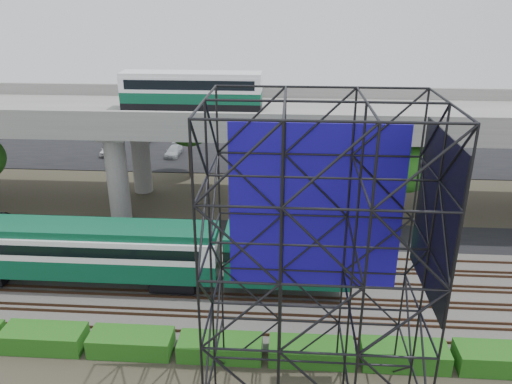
{
  "coord_description": "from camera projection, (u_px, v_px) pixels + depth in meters",
  "views": [
    {
      "loc": [
        4.49,
        -26.38,
        18.79
      ],
      "look_at": [
        2.28,
        6.0,
        5.66
      ],
      "focal_mm": 35.0,
      "sensor_mm": 36.0,
      "label": 1
    }
  ],
  "objects": [
    {
      "name": "commuter_train",
      "position": [
        108.0,
        250.0,
        32.96
      ],
      "size": [
        29.3,
        3.06,
        4.3
      ],
      "color": "black",
      "rests_on": "rail_tracks"
    },
    {
      "name": "rail_tracks",
      "position": [
        218.0,
        288.0,
        33.48
      ],
      "size": [
        90.0,
        9.52,
        0.16
      ],
      "color": "#472D1E",
      "rests_on": "ballast_bed"
    },
    {
      "name": "parked_cars",
      "position": [
        253.0,
        147.0,
        62.22
      ],
      "size": [
        36.43,
        9.49,
        1.3
      ],
      "color": "silver",
      "rests_on": "parking_lot"
    },
    {
      "name": "scaffold_tower",
      "position": [
        317.0,
        278.0,
        21.18
      ],
      "size": [
        9.36,
        6.36,
        15.0
      ],
      "color": "black",
      "rests_on": "ground"
    },
    {
      "name": "overpass",
      "position": [
        235.0,
        121.0,
        43.47
      ],
      "size": [
        80.0,
        12.0,
        12.4
      ],
      "color": "#9E9B93",
      "rests_on": "ground"
    },
    {
      "name": "hedge_strip",
      "position": [
        220.0,
        347.0,
        27.48
      ],
      "size": [
        34.6,
        1.8,
        1.2
      ],
      "color": "#155012",
      "rests_on": "ground"
    },
    {
      "name": "ballast_bed",
      "position": [
        218.0,
        290.0,
        33.55
      ],
      "size": [
        90.0,
        12.0,
        0.2
      ],
      "primitive_type": "cube",
      "color": "slate",
      "rests_on": "ground"
    },
    {
      "name": "harbor_water",
      "position": [
        263.0,
        111.0,
        83.52
      ],
      "size": [
        140.0,
        40.0,
        0.03
      ],
      "primitive_type": "cube",
      "color": "slate",
      "rests_on": "ground"
    },
    {
      "name": "parking_lot",
      "position": [
        253.0,
        150.0,
        63.16
      ],
      "size": [
        90.0,
        18.0,
        0.08
      ],
      "primitive_type": "cube",
      "color": "black",
      "rests_on": "ground"
    },
    {
      "name": "ground",
      "position": [
        214.0,
        309.0,
        31.73
      ],
      "size": [
        140.0,
        140.0,
        0.0
      ],
      "primitive_type": "plane",
      "color": "#474233",
      "rests_on": "ground"
    },
    {
      "name": "trees",
      "position": [
        187.0,
        149.0,
        44.89
      ],
      "size": [
        40.94,
        16.94,
        7.69
      ],
      "color": "#382314",
      "rests_on": "ground"
    },
    {
      "name": "service_road",
      "position": [
        232.0,
        234.0,
        41.43
      ],
      "size": [
        90.0,
        5.0,
        0.08
      ],
      "primitive_type": "cube",
      "color": "black",
      "rests_on": "ground"
    }
  ]
}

